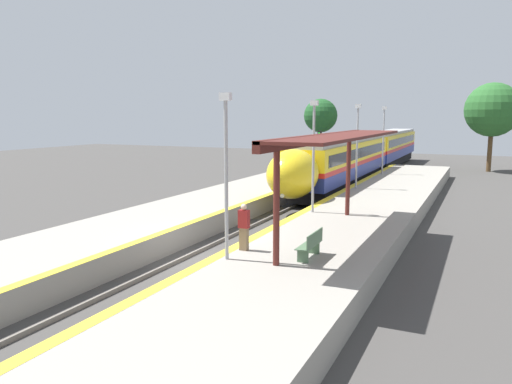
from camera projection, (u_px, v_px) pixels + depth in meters
The scene contains 16 objects.
ground_plane at pixel (204, 260), 19.26m from camera, with size 120.00×120.00×0.00m, color #423F3D.
rail_left at pixel (189, 256), 19.54m from camera, with size 0.08×90.00×0.15m, color slate.
rail_right at pixel (221, 260), 18.95m from camera, with size 0.08×90.00×0.15m, color slate.
train at pixel (367, 153), 44.53m from camera, with size 2.81×41.72×3.87m.
platform_right at pixel (308, 261), 17.45m from camera, with size 5.18×64.00×0.95m.
platform_left at pixel (121, 237), 20.86m from camera, with size 4.88×64.00×0.95m.
platform_bench at pixel (311, 244), 16.10m from camera, with size 0.44×1.52×0.89m.
person_waiting at pixel (244, 226), 17.02m from camera, with size 0.36×0.22×1.62m.
railway_signal at pixel (319, 152), 39.50m from camera, with size 0.28×0.28×4.33m.
lamppost_near at pixel (226, 166), 15.62m from camera, with size 0.36×0.20×5.28m.
lamppost_mid at pixel (314, 149), 23.44m from camera, with size 0.36×0.20×5.28m.
lamppost_far at pixel (357, 141), 31.26m from camera, with size 0.36×0.20×5.28m.
lamppost_farthest at pixel (383, 135), 39.09m from camera, with size 0.36×0.20×5.28m.
station_canopy at pixel (336, 141), 18.52m from camera, with size 2.02×11.66×3.90m.
background_tree_left at pixel (321, 116), 61.32m from camera, with size 4.11×4.11×7.57m.
background_tree_right at pixel (493, 110), 48.66m from camera, with size 5.27×5.27×8.71m.
Camera 1 is at (9.61, -16.09, 5.53)m, focal length 35.00 mm.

